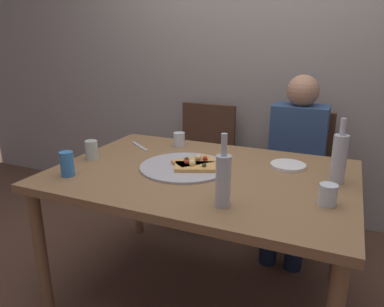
{
  "coord_description": "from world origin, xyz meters",
  "views": [
    {
      "loc": [
        0.64,
        -1.59,
        1.38
      ],
      "look_at": [
        -0.1,
        0.11,
        0.79
      ],
      "focal_mm": 33.66,
      "sensor_mm": 36.0,
      "label": 1
    }
  ],
  "objects_px": {
    "beer_bottle": "(223,179)",
    "wine_bottle": "(339,158)",
    "pizza_slice_last": "(195,162)",
    "plate_stack": "(288,166)",
    "guest_in_sweater": "(295,156)",
    "soda_can": "(67,164)",
    "tumbler_near": "(179,139)",
    "pizza_slice_extra": "(196,166)",
    "tumbler_far": "(92,150)",
    "table_knife": "(139,146)",
    "pizza_tray": "(184,167)",
    "wine_glass": "(328,195)",
    "chair_left": "(203,155)",
    "dining_table": "(202,185)",
    "chair_right": "(297,167)"
  },
  "relations": [
    {
      "from": "dining_table",
      "to": "plate_stack",
      "type": "bearing_deg",
      "value": 31.8
    },
    {
      "from": "tumbler_near",
      "to": "chair_left",
      "type": "height_order",
      "value": "chair_left"
    },
    {
      "from": "dining_table",
      "to": "pizza_tray",
      "type": "xyz_separation_m",
      "value": [
        -0.1,
        0.01,
        0.08
      ]
    },
    {
      "from": "chair_left",
      "to": "tumbler_near",
      "type": "bearing_deg",
      "value": 96.21
    },
    {
      "from": "tumbler_far",
      "to": "pizza_slice_last",
      "type": "bearing_deg",
      "value": 12.48
    },
    {
      "from": "chair_left",
      "to": "table_knife",
      "type": "bearing_deg",
      "value": 75.89
    },
    {
      "from": "table_knife",
      "to": "wine_bottle",
      "type": "bearing_deg",
      "value": -151.22
    },
    {
      "from": "beer_bottle",
      "to": "guest_in_sweater",
      "type": "relative_size",
      "value": 0.26
    },
    {
      "from": "pizza_slice_extra",
      "to": "tumbler_near",
      "type": "height_order",
      "value": "tumbler_near"
    },
    {
      "from": "beer_bottle",
      "to": "guest_in_sweater",
      "type": "distance_m",
      "value": 1.13
    },
    {
      "from": "wine_bottle",
      "to": "chair_left",
      "type": "relative_size",
      "value": 0.34
    },
    {
      "from": "beer_bottle",
      "to": "soda_can",
      "type": "relative_size",
      "value": 2.47
    },
    {
      "from": "dining_table",
      "to": "chair_right",
      "type": "height_order",
      "value": "chair_right"
    },
    {
      "from": "wine_glass",
      "to": "dining_table",
      "type": "bearing_deg",
      "value": 165.86
    },
    {
      "from": "wine_glass",
      "to": "plate_stack",
      "type": "distance_m",
      "value": 0.45
    },
    {
      "from": "wine_bottle",
      "to": "wine_glass",
      "type": "height_order",
      "value": "wine_bottle"
    },
    {
      "from": "pizza_slice_last",
      "to": "tumbler_near",
      "type": "height_order",
      "value": "tumbler_near"
    },
    {
      "from": "wine_bottle",
      "to": "guest_in_sweater",
      "type": "distance_m",
      "value": 0.74
    },
    {
      "from": "beer_bottle",
      "to": "tumbler_far",
      "type": "xyz_separation_m",
      "value": [
        -0.87,
        0.27,
        -0.06
      ]
    },
    {
      "from": "pizza_tray",
      "to": "chair_left",
      "type": "distance_m",
      "value": 0.97
    },
    {
      "from": "beer_bottle",
      "to": "wine_bottle",
      "type": "bearing_deg",
      "value": 47.68
    },
    {
      "from": "tumbler_near",
      "to": "pizza_slice_last",
      "type": "bearing_deg",
      "value": -51.49
    },
    {
      "from": "dining_table",
      "to": "table_knife",
      "type": "relative_size",
      "value": 6.79
    },
    {
      "from": "pizza_slice_extra",
      "to": "wine_bottle",
      "type": "distance_m",
      "value": 0.68
    },
    {
      "from": "guest_in_sweater",
      "to": "dining_table",
      "type": "bearing_deg",
      "value": 64.77
    },
    {
      "from": "pizza_tray",
      "to": "chair_left",
      "type": "bearing_deg",
      "value": 106.02
    },
    {
      "from": "soda_can",
      "to": "dining_table",
      "type": "bearing_deg",
      "value": 28.47
    },
    {
      "from": "wine_bottle",
      "to": "plate_stack",
      "type": "height_order",
      "value": "wine_bottle"
    },
    {
      "from": "soda_can",
      "to": "table_knife",
      "type": "distance_m",
      "value": 0.58
    },
    {
      "from": "plate_stack",
      "to": "wine_glass",
      "type": "bearing_deg",
      "value": -60.93
    },
    {
      "from": "tumbler_near",
      "to": "chair_left",
      "type": "xyz_separation_m",
      "value": [
        -0.06,
        0.55,
        -0.27
      ]
    },
    {
      "from": "soda_can",
      "to": "tumbler_near",
      "type": "bearing_deg",
      "value": 67.77
    },
    {
      "from": "tumbler_far",
      "to": "wine_glass",
      "type": "height_order",
      "value": "tumbler_far"
    },
    {
      "from": "guest_in_sweater",
      "to": "chair_right",
      "type": "bearing_deg",
      "value": -90.0
    },
    {
      "from": "dining_table",
      "to": "soda_can",
      "type": "height_order",
      "value": "soda_can"
    },
    {
      "from": "tumbler_near",
      "to": "plate_stack",
      "type": "relative_size",
      "value": 0.47
    },
    {
      "from": "guest_in_sweater",
      "to": "beer_bottle",
      "type": "bearing_deg",
      "value": 82.98
    },
    {
      "from": "pizza_slice_extra",
      "to": "tumbler_far",
      "type": "xyz_separation_m",
      "value": [
        -0.61,
        -0.06,
        0.03
      ]
    },
    {
      "from": "tumbler_near",
      "to": "table_knife",
      "type": "distance_m",
      "value": 0.25
    },
    {
      "from": "wine_bottle",
      "to": "chair_right",
      "type": "relative_size",
      "value": 0.34
    },
    {
      "from": "wine_bottle",
      "to": "plate_stack",
      "type": "relative_size",
      "value": 1.68
    },
    {
      "from": "wine_bottle",
      "to": "guest_in_sweater",
      "type": "bearing_deg",
      "value": 112.79
    },
    {
      "from": "chair_left",
      "to": "chair_right",
      "type": "distance_m",
      "value": 0.72
    },
    {
      "from": "plate_stack",
      "to": "guest_in_sweater",
      "type": "height_order",
      "value": "guest_in_sweater"
    },
    {
      "from": "tumbler_near",
      "to": "guest_in_sweater",
      "type": "bearing_deg",
      "value": 30.8
    },
    {
      "from": "plate_stack",
      "to": "pizza_tray",
      "type": "bearing_deg",
      "value": -155.19
    },
    {
      "from": "pizza_tray",
      "to": "tumbler_far",
      "type": "xyz_separation_m",
      "value": [
        -0.54,
        -0.07,
        0.05
      ]
    },
    {
      "from": "pizza_tray",
      "to": "tumbler_near",
      "type": "xyz_separation_m",
      "value": [
        -0.2,
        0.36,
        0.04
      ]
    },
    {
      "from": "pizza_slice_last",
      "to": "plate_stack",
      "type": "bearing_deg",
      "value": 21.07
    },
    {
      "from": "pizza_tray",
      "to": "guest_in_sweater",
      "type": "relative_size",
      "value": 0.4
    }
  ]
}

